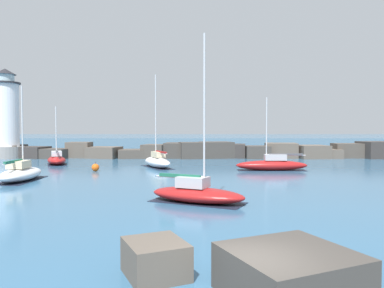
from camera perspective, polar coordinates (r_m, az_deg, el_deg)
The scene contains 10 objects.
open_sea_beyond at distance 117.18m, azimuth 0.49°, elevation 0.16°, with size 400.00×116.00×0.01m.
breakwater_jetty at distance 57.29m, azimuth 3.19°, elevation -1.10°, with size 64.80×6.65×2.52m.
lighthouse at distance 63.06m, azimuth -26.65°, elevation 3.34°, with size 5.02×5.02×13.49m.
foreground_rocks at distance 11.16m, azimuth 16.18°, elevation -18.25°, with size 11.45×4.72×1.28m.
sailboat_moored_0 at distance 22.84m, azimuth 0.58°, elevation -7.45°, with size 6.42×4.68×10.11m.
sailboat_moored_1 at distance 40.89m, azimuth 11.94°, elevation -3.07°, with size 7.62×1.90×7.79m.
sailboat_moored_2 at distance 49.69m, azimuth -20.09°, elevation -2.23°, with size 4.04×5.90×7.25m.
sailboat_moored_3 at distance 35.26m, azimuth -24.84°, elevation -4.08°, with size 2.51×6.23×8.18m.
sailboat_moored_5 at distance 43.29m, azimuth -5.46°, elevation -2.63°, with size 4.56×6.73×10.70m.
mooring_buoy_orange_near at distance 40.65m, azimuth -14.66°, elevation -3.48°, with size 0.78×0.78×0.98m.
Camera 1 is at (-1.32, -8.99, 4.46)m, focal length 35.00 mm.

